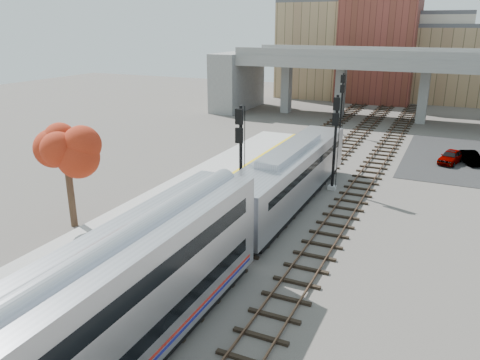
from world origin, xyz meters
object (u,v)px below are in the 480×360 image
Objects in this scene: signal_mast_near at (240,163)px; signal_mast_mid at (335,143)px; signal_mast_far at (341,105)px; locomotive at (290,175)px; car_a at (451,157)px; car_b at (470,157)px; tree at (66,151)px.

signal_mast_near reaches higher than signal_mast_mid.
locomotive is at bearing -85.02° from signal_mast_far.
signal_mast_mid reaches higher than car_a.
car_b is at bearing 51.86° from signal_mast_mid.
car_a is 1.85m from car_b.
signal_mast_near is 28.08m from signal_mast_far.
signal_mast_mid is 20.05m from signal_mast_far.
tree reaches higher than locomotive.
locomotive is 2.65× the size of signal_mast_far.
locomotive is 5.04× the size of car_a.
locomotive is 4.80m from signal_mast_near.
signal_mast_mid is 14.86m from car_a.
car_b is at bearing 39.27° from car_a.
signal_mast_near is 25.61m from car_b.
signal_mast_mid is (4.10, 8.45, -0.11)m from signal_mast_near.
signal_mast_far is 1.90× the size of car_a.
locomotive is at bearing -114.16° from signal_mast_mid.
signal_mast_near is at bearing -90.00° from signal_mast_far.
signal_mast_far is (-2.10, 24.08, 1.32)m from locomotive.
tree is 34.15m from car_a.
car_b is (9.97, 12.69, -3.19)m from signal_mast_mid.
signal_mast_mid is at bearing 46.15° from tree.
locomotive is 24.21m from signal_mast_far.
tree is 1.80× the size of car_a.
tree is (-9.37, -33.65, 1.45)m from signal_mast_far.
signal_mast_mid is at bearing 64.12° from signal_mast_near.
signal_mast_near is 1.07× the size of signal_mast_far.
car_a is (12.38, -7.68, -2.91)m from signal_mast_far.
car_b is (11.97, 17.15, -1.66)m from locomotive.
signal_mast_far is 1.06× the size of tree.
tree is at bearing -153.86° from car_b.
car_a is (10.28, 16.40, -1.59)m from locomotive.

